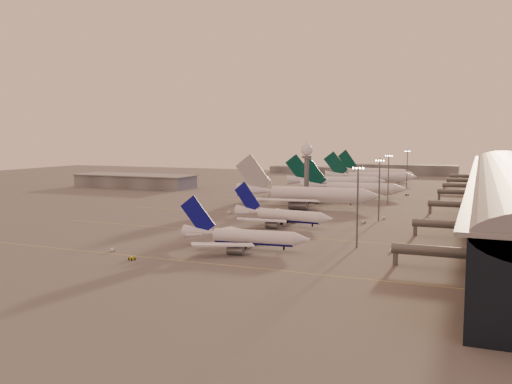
% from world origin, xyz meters
% --- Properties ---
extents(ground, '(700.00, 700.00, 0.00)m').
position_xyz_m(ground, '(0.00, 0.00, 0.00)').
color(ground, '#4C4A4A').
rests_on(ground, ground).
extents(taxiway_markings, '(180.00, 185.25, 0.02)m').
position_xyz_m(taxiway_markings, '(30.00, 56.00, 0.01)').
color(taxiway_markings, '#E1D04F').
rests_on(taxiway_markings, ground).
extents(hangar, '(82.00, 27.00, 8.50)m').
position_xyz_m(hangar, '(-120.00, 140.00, 4.32)').
color(hangar, slate).
rests_on(hangar, ground).
extents(radar_tower, '(6.40, 6.40, 31.10)m').
position_xyz_m(radar_tower, '(5.00, 120.00, 20.95)').
color(radar_tower, '#575A5E').
rests_on(radar_tower, ground).
extents(mast_a, '(3.60, 0.56, 25.00)m').
position_xyz_m(mast_a, '(58.00, 0.00, 13.74)').
color(mast_a, '#575A5E').
rests_on(mast_a, ground).
extents(mast_b, '(3.60, 0.56, 25.00)m').
position_xyz_m(mast_b, '(55.00, 55.00, 13.74)').
color(mast_b, '#575A5E').
rests_on(mast_b, ground).
extents(mast_c, '(3.60, 0.56, 25.00)m').
position_xyz_m(mast_c, '(50.00, 110.00, 13.74)').
color(mast_c, '#575A5E').
rests_on(mast_c, ground).
extents(mast_d, '(3.60, 0.56, 25.00)m').
position_xyz_m(mast_d, '(48.00, 200.00, 13.74)').
color(mast_d, '#575A5E').
rests_on(mast_d, ground).
extents(distant_horizon, '(165.00, 37.50, 9.00)m').
position_xyz_m(distant_horizon, '(2.62, 325.14, 3.89)').
color(distant_horizon, slate).
rests_on(distant_horizon, ground).
extents(narrowbody_near, '(40.34, 32.07, 15.77)m').
position_xyz_m(narrowbody_near, '(27.63, -14.89, 3.19)').
color(narrowbody_near, white).
rests_on(narrowbody_near, ground).
extents(narrowbody_mid, '(41.08, 32.63, 16.08)m').
position_xyz_m(narrowbody_mid, '(23.35, 30.26, 3.26)').
color(narrowbody_mid, white).
rests_on(narrowbody_mid, ground).
extents(widebody_white, '(71.35, 57.02, 25.09)m').
position_xyz_m(widebody_white, '(15.18, 87.83, 4.35)').
color(widebody_white, white).
rests_on(widebody_white, ground).
extents(greentail_a, '(59.16, 47.54, 21.51)m').
position_xyz_m(greentail_a, '(26.95, 135.46, 3.80)').
color(greentail_a, white).
rests_on(greentail_a, ground).
extents(greentail_b, '(59.82, 47.48, 22.67)m').
position_xyz_m(greentail_b, '(8.50, 171.53, 4.00)').
color(greentail_b, white).
rests_on(greentail_b, ground).
extents(greentail_c, '(62.65, 49.91, 23.32)m').
position_xyz_m(greentail_c, '(21.10, 219.34, 4.12)').
color(greentail_c, white).
rests_on(greentail_c, ground).
extents(greentail_d, '(62.71, 50.07, 23.15)m').
position_xyz_m(greentail_d, '(15.13, 269.54, 4.09)').
color(greentail_d, white).
rests_on(greentail_d, ground).
extents(gsv_truck_a, '(5.10, 4.29, 2.01)m').
position_xyz_m(gsv_truck_a, '(-6.43, -32.52, 1.02)').
color(gsv_truck_a, silver).
rests_on(gsv_truck_a, ground).
extents(gsv_tug_near, '(2.97, 3.71, 0.92)m').
position_xyz_m(gsv_tug_near, '(4.98, -39.64, 0.48)').
color(gsv_tug_near, gold).
rests_on(gsv_tug_near, ground).
extents(gsv_catering_a, '(4.68, 3.78, 3.53)m').
position_xyz_m(gsv_catering_a, '(68.79, -2.05, 1.76)').
color(gsv_catering_a, silver).
rests_on(gsv_catering_a, ground).
extents(gsv_tug_mid, '(4.62, 3.74, 1.14)m').
position_xyz_m(gsv_tug_mid, '(8.47, 11.37, 0.59)').
color(gsv_tug_mid, '#4F5254').
rests_on(gsv_tug_mid, ground).
extents(gsv_truck_b, '(6.09, 2.36, 2.45)m').
position_xyz_m(gsv_truck_b, '(51.07, 47.45, 1.25)').
color(gsv_truck_b, silver).
rests_on(gsv_truck_b, ground).
extents(gsv_truck_c, '(5.46, 6.14, 2.46)m').
position_xyz_m(gsv_truck_c, '(-8.47, 51.43, 1.25)').
color(gsv_truck_c, silver).
rests_on(gsv_truck_c, ground).
extents(gsv_catering_b, '(4.76, 3.06, 3.61)m').
position_xyz_m(gsv_catering_b, '(56.22, 61.62, 1.80)').
color(gsv_catering_b, silver).
rests_on(gsv_catering_b, ground).
extents(gsv_tug_far, '(3.67, 4.01, 0.99)m').
position_xyz_m(gsv_tug_far, '(6.41, 106.15, 0.51)').
color(gsv_tug_far, gold).
rests_on(gsv_tug_far, ground).
extents(gsv_truck_d, '(2.80, 5.62, 2.17)m').
position_xyz_m(gsv_truck_d, '(-17.16, 117.56, 1.11)').
color(gsv_truck_d, silver).
rests_on(gsv_truck_d, ground).
extents(gsv_tug_hangar, '(4.20, 3.79, 1.03)m').
position_xyz_m(gsv_tug_hangar, '(53.57, 156.61, 0.53)').
color(gsv_tug_hangar, silver).
rests_on(gsv_tug_hangar, ground).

